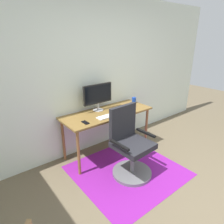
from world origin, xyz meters
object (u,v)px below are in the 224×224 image
Objects in this scene: desk at (107,116)px; monitor at (98,95)px; cell_phone at (85,123)px; office_chair at (130,148)px; keyboard at (109,116)px; coffee_cup at (134,100)px; computer_mouse at (122,110)px.

monitor is at bearing 113.21° from desk.
monitor reaches higher than cell_phone.
keyboard is at bearing 85.61° from office_chair.
desk is 14.90× the size of coffee_cup.
coffee_cup is at bearing 11.44° from cell_phone.
cell_phone is at bearing 125.67° from office_chair.
computer_mouse is at bearing 56.90° from office_chair.
cell_phone is at bearing -163.78° from desk.
monitor is (-0.07, 0.17, 0.35)m from desk.
cell_phone is 0.76m from office_chair.
office_chair is (-0.81, -0.77, -0.39)m from coffee_cup.
cell_phone is (-1.23, -0.24, -0.05)m from coffee_cup.
keyboard is at bearing -172.05° from computer_mouse.
cell_phone is (-0.74, -0.03, -0.01)m from computer_mouse.
keyboard is (-0.02, -0.34, -0.27)m from monitor.
keyboard is 0.84m from coffee_cup.
computer_mouse is 0.10× the size of office_chair.
coffee_cup is at bearing -5.88° from monitor.
computer_mouse is 0.99× the size of coffee_cup.
cell_phone is at bearing -144.50° from monitor.
computer_mouse is (0.29, -0.30, -0.26)m from monitor.
desk is 0.40m from monitor.
monitor is at bearing 87.05° from keyboard.
office_chair is (-0.03, -0.85, -0.62)m from monitor.
desk is 0.27m from computer_mouse.
computer_mouse is 0.74× the size of cell_phone.
coffee_cup is at bearing 40.92° from office_chair.
monitor reaches higher than keyboard.
computer_mouse is at bearing 7.95° from keyboard.
computer_mouse is (0.22, -0.13, 0.09)m from desk.
office_chair is (-0.33, -0.55, -0.36)m from computer_mouse.
keyboard is 0.41× the size of office_chair.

